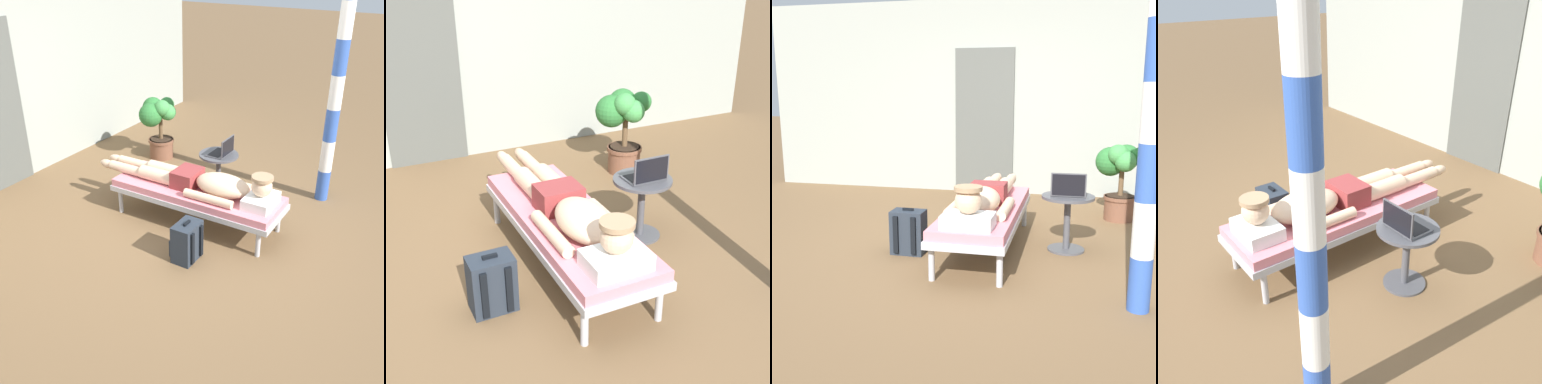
% 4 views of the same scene
% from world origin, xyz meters
% --- Properties ---
extents(ground_plane, '(40.00, 40.00, 0.00)m').
position_xyz_m(ground_plane, '(0.00, 0.00, 0.00)').
color(ground_plane, brown).
extents(house_wall_back, '(7.60, 0.20, 2.70)m').
position_xyz_m(house_wall_back, '(0.19, 2.79, 1.35)').
color(house_wall_back, '#999E93').
rests_on(house_wall_back, ground).
extents(lounge_chair, '(0.64, 1.92, 0.42)m').
position_xyz_m(lounge_chair, '(0.19, 0.15, 0.35)').
color(lounge_chair, '#B7B7BC').
rests_on(lounge_chair, ground).
extents(person_reclining, '(0.53, 2.17, 0.33)m').
position_xyz_m(person_reclining, '(0.19, 0.07, 0.52)').
color(person_reclining, white).
rests_on(person_reclining, lounge_chair).
extents(side_table, '(0.48, 0.48, 0.52)m').
position_xyz_m(side_table, '(0.93, 0.27, 0.36)').
color(side_table, '#4C4C51').
rests_on(side_table, ground).
extents(laptop, '(0.31, 0.24, 0.23)m').
position_xyz_m(laptop, '(0.93, 0.22, 0.58)').
color(laptop, '#4C4C51').
rests_on(laptop, side_table).
extents(backpack, '(0.30, 0.26, 0.42)m').
position_xyz_m(backpack, '(-0.48, -0.13, 0.20)').
color(backpack, '#262D38').
rests_on(backpack, ground).
extents(potted_plant, '(0.59, 0.54, 0.88)m').
position_xyz_m(potted_plant, '(1.48, 1.55, 0.54)').
color(potted_plant, brown).
rests_on(potted_plant, ground).
extents(porch_post, '(0.15, 0.15, 2.66)m').
position_xyz_m(porch_post, '(1.44, -0.89, 1.33)').
color(porch_post, '#3359B2').
rests_on(porch_post, ground).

